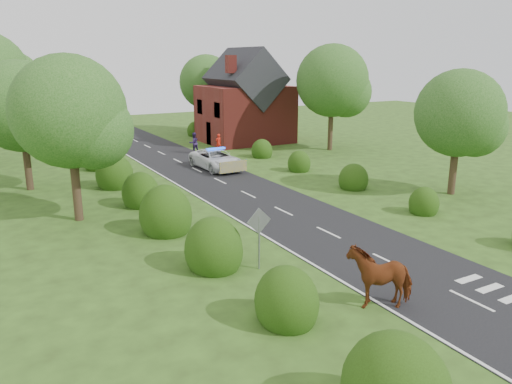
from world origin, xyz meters
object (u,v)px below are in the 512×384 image
pedestrian_red (218,143)px  road_sign (259,229)px  cow (380,279)px  police_van (216,159)px  pedestrian_purple (194,143)px

pedestrian_red → road_sign: bearing=57.4°
cow → police_van: size_ratio=0.45×
pedestrian_purple → pedestrian_red: bearing=168.5°
pedestrian_red → pedestrian_purple: (-2.24, 0.28, 0.12)m
pedestrian_red → police_van: bearing=52.6°
road_sign → pedestrian_red: (9.77, 24.26, -0.86)m
cow → road_sign: bearing=-131.5°
road_sign → pedestrian_purple: bearing=73.0°
cow → pedestrian_purple: 29.48m
road_sign → police_van: bearing=70.0°
pedestrian_purple → police_van: bearing=76.7°
cow → pedestrian_red: (7.61, 28.72, -0.07)m
police_van → pedestrian_red: bearing=61.2°
cow → pedestrian_red: bearing=-172.1°
road_sign → police_van: road_sign is taller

